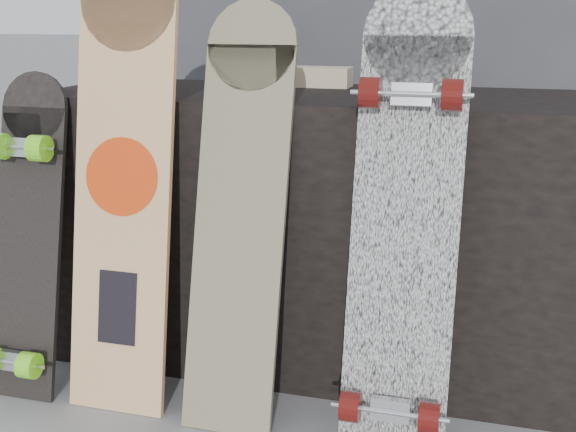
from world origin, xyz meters
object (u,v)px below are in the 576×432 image
(longboard_celtic, at_px, (241,202))
(longboard_cascadia, at_px, (405,218))
(skateboard_dark, at_px, (25,234))
(longboard_geisha, at_px, (123,170))
(vendor_table, at_px, (318,227))

(longboard_celtic, bearing_deg, longboard_cascadia, -7.65)
(longboard_cascadia, distance_m, skateboard_dark, 1.03)
(longboard_cascadia, bearing_deg, longboard_geisha, 176.51)
(vendor_table, xyz_separation_m, longboard_celtic, (-0.11, -0.37, 0.16))
(vendor_table, height_order, longboard_celtic, longboard_celtic)
(vendor_table, bearing_deg, longboard_cascadia, -54.38)
(vendor_table, bearing_deg, longboard_celtic, -106.60)
(longboard_geisha, relative_size, skateboard_dark, 1.36)
(vendor_table, relative_size, skateboard_dark, 1.83)
(longboard_celtic, height_order, longboard_cascadia, longboard_cascadia)
(vendor_table, xyz_separation_m, longboard_geisha, (-0.43, -0.38, 0.23))
(longboard_celtic, bearing_deg, longboard_geisha, -177.99)
(longboard_celtic, distance_m, longboard_cascadia, 0.42)
(skateboard_dark, bearing_deg, longboard_geisha, 8.84)
(vendor_table, distance_m, longboard_celtic, 0.42)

